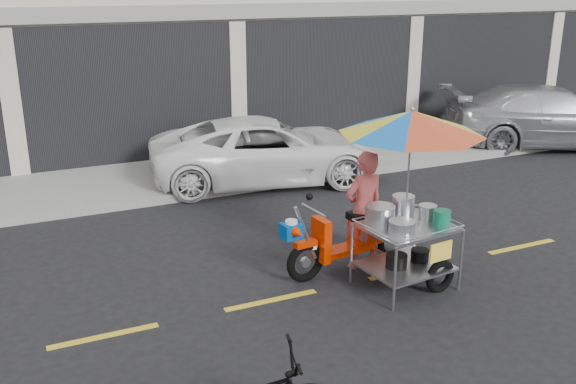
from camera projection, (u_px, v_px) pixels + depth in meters
name	position (u px, v px, depth m)	size (l,w,h in m)	color
ground	(408.00, 271.00, 8.62)	(90.00, 90.00, 0.00)	black
sidewalk	(256.00, 164.00, 13.35)	(45.00, 3.00, 0.15)	gray
centerline	(408.00, 271.00, 8.62)	(42.00, 0.10, 0.01)	gold
white_pickup	(267.00, 150.00, 12.28)	(2.04, 4.43, 1.23)	white
silver_pickup	(549.00, 116.00, 14.87)	(1.98, 4.86, 1.41)	#9C9DA3
food_vendor_rig	(392.00, 172.00, 7.99)	(2.43, 1.94, 2.31)	black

